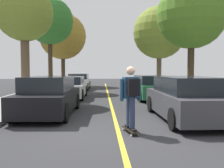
{
  "coord_description": "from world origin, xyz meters",
  "views": [
    {
      "loc": [
        -0.45,
        -6.68,
        1.69
      ],
      "look_at": [
        0.1,
        6.41,
        0.94
      ],
      "focal_mm": 40.28,
      "sensor_mm": 36.0,
      "label": 1
    }
  ],
  "objects_px": {
    "parked_car_right_nearest": "(186,98)",
    "skateboard": "(130,130)",
    "parked_car_left_near": "(69,87)",
    "parked_car_left_far": "(79,82)",
    "parked_car_left_nearest": "(49,97)",
    "skateboarder": "(131,94)",
    "fire_hydrant": "(202,98)",
    "street_tree_left_nearest": "(24,14)",
    "street_tree_right_nearest": "(192,14)",
    "street_tree_right_near": "(159,33)",
    "street_tree_left_near": "(50,21)",
    "street_tree_left_far": "(63,36)",
    "parked_car_right_near": "(151,87)"
  },
  "relations": [
    {
      "from": "parked_car_left_near",
      "to": "street_tree_right_nearest",
      "type": "distance_m",
      "value": 8.04
    },
    {
      "from": "parked_car_right_nearest",
      "to": "parked_car_left_nearest",
      "type": "bearing_deg",
      "value": 167.47
    },
    {
      "from": "parked_car_left_far",
      "to": "street_tree_right_near",
      "type": "xyz_separation_m",
      "value": [
        6.82,
        -0.52,
        4.13
      ]
    },
    {
      "from": "street_tree_left_nearest",
      "to": "street_tree_left_near",
      "type": "relative_size",
      "value": 0.84
    },
    {
      "from": "street_tree_right_nearest",
      "to": "skateboarder",
      "type": "height_order",
      "value": "street_tree_right_nearest"
    },
    {
      "from": "street_tree_left_near",
      "to": "street_tree_right_near",
      "type": "height_order",
      "value": "street_tree_left_near"
    },
    {
      "from": "street_tree_left_nearest",
      "to": "street_tree_right_nearest",
      "type": "bearing_deg",
      "value": 1.71
    },
    {
      "from": "parked_car_left_nearest",
      "to": "street_tree_left_near",
      "type": "distance_m",
      "value": 11.52
    },
    {
      "from": "parked_car_left_nearest",
      "to": "fire_hydrant",
      "type": "height_order",
      "value": "parked_car_left_nearest"
    },
    {
      "from": "parked_car_left_near",
      "to": "parked_car_left_far",
      "type": "xyz_separation_m",
      "value": [
        0.0,
        6.71,
        0.03
      ]
    },
    {
      "from": "parked_car_left_nearest",
      "to": "street_tree_right_nearest",
      "type": "xyz_separation_m",
      "value": [
        6.82,
        4.15,
        3.97
      ]
    },
    {
      "from": "street_tree_left_far",
      "to": "street_tree_right_near",
      "type": "distance_m",
      "value": 10.19
    },
    {
      "from": "street_tree_right_near",
      "to": "parked_car_left_nearest",
      "type": "bearing_deg",
      "value": -120.18
    },
    {
      "from": "parked_car_left_near",
      "to": "parked_car_right_nearest",
      "type": "xyz_separation_m",
      "value": [
        4.8,
        -6.61,
        0.08
      ]
    },
    {
      "from": "parked_car_right_near",
      "to": "parked_car_left_nearest",
      "type": "bearing_deg",
      "value": -134.17
    },
    {
      "from": "street_tree_left_nearest",
      "to": "skateboard",
      "type": "xyz_separation_m",
      "value": [
        4.73,
        -6.66,
        -4.48
      ]
    },
    {
      "from": "street_tree_left_nearest",
      "to": "fire_hydrant",
      "type": "height_order",
      "value": "street_tree_left_nearest"
    },
    {
      "from": "parked_car_left_far",
      "to": "street_tree_right_nearest",
      "type": "bearing_deg",
      "value": -49.89
    },
    {
      "from": "street_tree_right_near",
      "to": "fire_hydrant",
      "type": "bearing_deg",
      "value": -92.8
    },
    {
      "from": "skateboard",
      "to": "street_tree_right_nearest",
      "type": "bearing_deg",
      "value": 59.39
    },
    {
      "from": "street_tree_right_nearest",
      "to": "street_tree_right_near",
      "type": "distance_m",
      "value": 7.57
    },
    {
      "from": "parked_car_left_far",
      "to": "parked_car_right_nearest",
      "type": "bearing_deg",
      "value": -70.16
    },
    {
      "from": "fire_hydrant",
      "to": "street_tree_right_nearest",
      "type": "bearing_deg",
      "value": 80.02
    },
    {
      "from": "parked_car_right_nearest",
      "to": "skateboard",
      "type": "relative_size",
      "value": 5.16
    },
    {
      "from": "street_tree_left_nearest",
      "to": "street_tree_right_nearest",
      "type": "xyz_separation_m",
      "value": [
        8.83,
        0.26,
        0.1
      ]
    },
    {
      "from": "parked_car_right_near",
      "to": "skateboarder",
      "type": "height_order",
      "value": "skateboarder"
    },
    {
      "from": "parked_car_left_far",
      "to": "fire_hydrant",
      "type": "distance_m",
      "value": 12.68
    },
    {
      "from": "parked_car_left_near",
      "to": "street_tree_right_nearest",
      "type": "height_order",
      "value": "street_tree_right_nearest"
    },
    {
      "from": "parked_car_left_far",
      "to": "fire_hydrant",
      "type": "bearing_deg",
      "value": -60.2
    },
    {
      "from": "street_tree_left_far",
      "to": "skateboarder",
      "type": "xyz_separation_m",
      "value": [
        4.74,
        -19.61,
        -4.05
      ]
    },
    {
      "from": "parked_car_left_near",
      "to": "street_tree_left_near",
      "type": "xyz_separation_m",
      "value": [
        -2.01,
        4.78,
        4.76
      ]
    },
    {
      "from": "fire_hydrant",
      "to": "parked_car_right_near",
      "type": "bearing_deg",
      "value": 112.03
    },
    {
      "from": "parked_car_left_near",
      "to": "skateboarder",
      "type": "distance_m",
      "value": 8.79
    },
    {
      "from": "parked_car_left_far",
      "to": "street_tree_left_nearest",
      "type": "xyz_separation_m",
      "value": [
        -2.01,
        -8.35,
        3.9
      ]
    },
    {
      "from": "skateboard",
      "to": "skateboarder",
      "type": "xyz_separation_m",
      "value": [
        0.01,
        -0.03,
        0.97
      ]
    },
    {
      "from": "parked_car_right_nearest",
      "to": "skateboard",
      "type": "xyz_separation_m",
      "value": [
        -2.09,
        -1.7,
        -0.63
      ]
    },
    {
      "from": "parked_car_left_nearest",
      "to": "skateboard",
      "type": "relative_size",
      "value": 4.95
    },
    {
      "from": "parked_car_left_nearest",
      "to": "parked_car_right_nearest",
      "type": "bearing_deg",
      "value": -12.53
    },
    {
      "from": "parked_car_right_nearest",
      "to": "street_tree_left_near",
      "type": "xyz_separation_m",
      "value": [
        -6.82,
        11.39,
        4.68
      ]
    },
    {
      "from": "parked_car_left_near",
      "to": "street_tree_left_nearest",
      "type": "xyz_separation_m",
      "value": [
        -2.01,
        -1.65,
        3.93
      ]
    },
    {
      "from": "parked_car_left_nearest",
      "to": "parked_car_left_near",
      "type": "xyz_separation_m",
      "value": [
        0.0,
        5.54,
        -0.06
      ]
    },
    {
      "from": "parked_car_left_near",
      "to": "street_tree_left_nearest",
      "type": "height_order",
      "value": "street_tree_left_nearest"
    },
    {
      "from": "street_tree_right_near",
      "to": "street_tree_left_far",
      "type": "bearing_deg",
      "value": 150.05
    },
    {
      "from": "parked_car_left_nearest",
      "to": "street_tree_right_nearest",
      "type": "height_order",
      "value": "street_tree_right_nearest"
    },
    {
      "from": "parked_car_right_nearest",
      "to": "street_tree_right_nearest",
      "type": "xyz_separation_m",
      "value": [
        2.01,
        5.22,
        3.94
      ]
    },
    {
      "from": "street_tree_left_near",
      "to": "street_tree_right_nearest",
      "type": "relative_size",
      "value": 1.11
    },
    {
      "from": "street_tree_left_nearest",
      "to": "skateboard",
      "type": "height_order",
      "value": "street_tree_left_nearest"
    },
    {
      "from": "street_tree_left_nearest",
      "to": "fire_hydrant",
      "type": "distance_m",
      "value": 9.63
    },
    {
      "from": "parked_car_left_nearest",
      "to": "skateboarder",
      "type": "distance_m",
      "value": 3.93
    },
    {
      "from": "parked_car_left_near",
      "to": "street_tree_left_near",
      "type": "relative_size",
      "value": 0.58
    }
  ]
}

